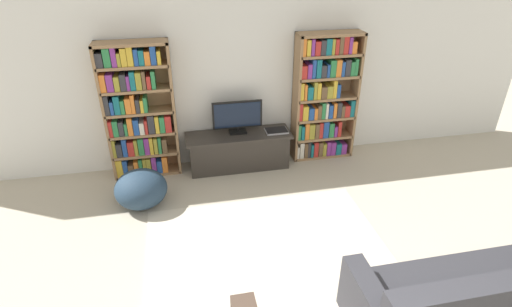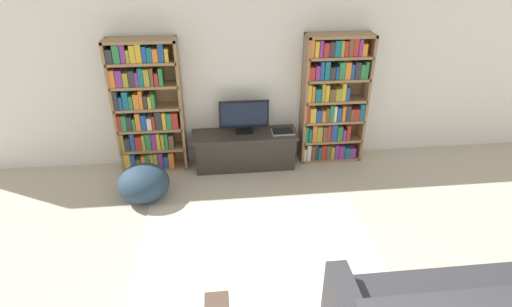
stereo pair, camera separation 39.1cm
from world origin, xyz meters
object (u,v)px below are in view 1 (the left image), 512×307
bookshelf_right (323,98)px  tv_stand (239,150)px  couch_right_sofa (474,304)px  television (237,116)px  bookshelf_left (138,113)px  laptop (276,131)px  beanbag_ottoman (141,189)px

bookshelf_right → tv_stand: (-1.25, -0.11, -0.66)m
couch_right_sofa → tv_stand: bearing=115.6°
bookshelf_right → television: bookshelf_right is taller
bookshelf_left → laptop: size_ratio=5.90×
bookshelf_right → couch_right_sofa: bookshelf_right is taller
bookshelf_left → couch_right_sofa: 4.27m
bookshelf_right → tv_stand: 1.42m
laptop → tv_stand: bearing=177.5°
beanbag_ottoman → laptop: bearing=19.5°
television → bookshelf_right: bearing=2.5°
tv_stand → television: 0.51m
laptop → couch_right_sofa: 3.20m
laptop → beanbag_ottoman: 2.01m
bookshelf_right → couch_right_sofa: size_ratio=0.92×
bookshelf_left → laptop: bookshelf_left is taller
television → laptop: 0.59m
bookshelf_left → tv_stand: size_ratio=1.24×
bookshelf_left → beanbag_ottoman: bookshelf_left is taller
laptop → beanbag_ottoman: size_ratio=0.49×
bookshelf_right → tv_stand: size_ratio=1.24×
laptop → couch_right_sofa: bearing=-73.1°
beanbag_ottoman → couch_right_sofa: bearing=-40.4°
television → beanbag_ottoman: television is taller
couch_right_sofa → beanbag_ottoman: size_ratio=3.14×
television → couch_right_sofa: 3.49m
bookshelf_left → television: bearing=-2.4°
laptop → couch_right_sofa: couch_right_sofa is taller
bookshelf_right → laptop: 0.82m
bookshelf_right → laptop: bookshelf_right is taller
bookshelf_right → laptop: size_ratio=5.90×
couch_right_sofa → bookshelf_left: bearing=131.2°
television → couch_right_sofa: television is taller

